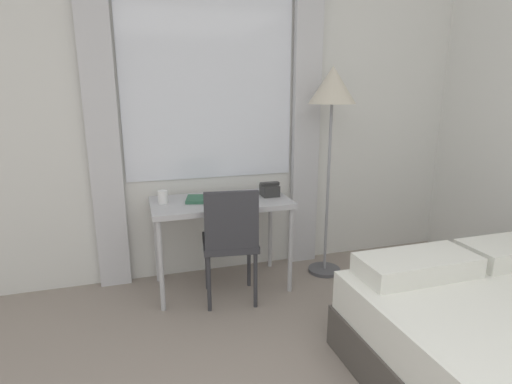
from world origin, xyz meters
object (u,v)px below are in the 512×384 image
(desk_chair, at_px, (230,238))
(standing_lamp, at_px, (332,97))
(telephone, at_px, (270,190))
(book, at_px, (205,199))
(desk, at_px, (221,208))
(mug, at_px, (163,197))

(desk_chair, distance_m, standing_lamp, 1.38)
(telephone, xyz_separation_m, book, (-0.53, 0.01, -0.04))
(desk, bearing_deg, desk_chair, -88.19)
(standing_lamp, bearing_deg, desk_chair, -163.67)
(desk, bearing_deg, mug, 174.76)
(desk, height_order, mug, mug)
(desk_chair, distance_m, book, 0.40)
(telephone, height_order, book, telephone)
(telephone, xyz_separation_m, mug, (-0.85, 0.03, -0.00))
(book, bearing_deg, standing_lamp, -1.57)
(desk, bearing_deg, telephone, 1.88)
(desk, xyz_separation_m, standing_lamp, (0.93, -0.00, 0.85))
(desk, height_order, desk_chair, desk_chair)
(mug, bearing_deg, desk_chair, -35.11)
(mug, bearing_deg, book, -2.93)
(desk, height_order, telephone, telephone)
(book, bearing_deg, desk, -11.17)
(desk_chair, bearing_deg, book, 121.52)
(desk_chair, relative_size, telephone, 5.82)
(telephone, relative_size, mug, 1.58)
(desk, relative_size, standing_lamp, 0.61)
(telephone, height_order, mug, telephone)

